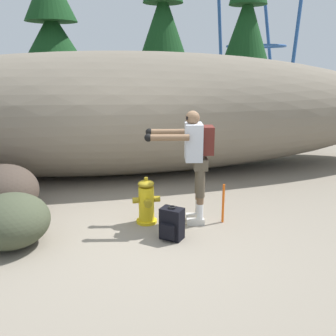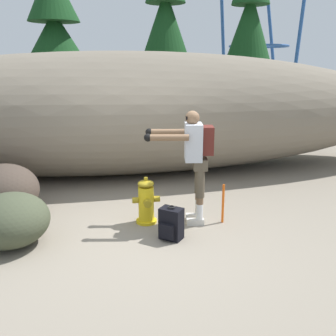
# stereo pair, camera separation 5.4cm
# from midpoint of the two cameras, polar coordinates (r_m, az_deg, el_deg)

# --- Properties ---
(ground_plane) EXTENTS (56.00, 56.00, 0.04)m
(ground_plane) POSITION_cam_midpoint_polar(r_m,az_deg,el_deg) (5.48, -2.75, -9.83)
(ground_plane) COLOR gray
(dirt_embankment) EXTENTS (13.16, 3.20, 2.58)m
(dirt_embankment) POSITION_cam_midpoint_polar(r_m,az_deg,el_deg) (8.24, -6.09, 8.19)
(dirt_embankment) COLOR #756B5B
(dirt_embankment) RESTS_ON ground_plane
(fire_hydrant) EXTENTS (0.41, 0.36, 0.71)m
(fire_hydrant) POSITION_cam_midpoint_polar(r_m,az_deg,el_deg) (5.67, -3.04, -5.15)
(fire_hydrant) COLOR gold
(fire_hydrant) RESTS_ON ground_plane
(utility_worker) EXTENTS (1.02, 0.63, 1.68)m
(utility_worker) POSITION_cam_midpoint_polar(r_m,az_deg,el_deg) (5.47, 4.24, 2.26)
(utility_worker) COLOR beige
(utility_worker) RESTS_ON ground_plane
(spare_backpack) EXTENTS (0.36, 0.36, 0.47)m
(spare_backpack) POSITION_cam_midpoint_polar(r_m,az_deg,el_deg) (5.19, 0.77, -8.42)
(spare_backpack) COLOR black
(spare_backpack) RESTS_ON ground_plane
(boulder_mid) EXTENTS (1.45, 1.46, 0.82)m
(boulder_mid) POSITION_cam_midpoint_polar(r_m,az_deg,el_deg) (6.42, -23.17, -3.11)
(boulder_mid) COLOR #42362E
(boulder_mid) RESTS_ON ground_plane
(boulder_small) EXTENTS (1.15, 1.17, 0.70)m
(boulder_small) POSITION_cam_midpoint_polar(r_m,az_deg,el_deg) (5.37, -22.38, -7.26)
(boulder_small) COLOR #3E4430
(boulder_small) RESTS_ON ground_plane
(pine_tree_left) EXTENTS (2.95, 2.95, 5.85)m
(pine_tree_left) POSITION_cam_midpoint_polar(r_m,az_deg,el_deg) (15.53, -16.58, 19.05)
(pine_tree_left) COLOR #47331E
(pine_tree_left) RESTS_ON ground_plane
(pine_tree_center) EXTENTS (2.33, 2.33, 7.19)m
(pine_tree_center) POSITION_cam_midpoint_polar(r_m,az_deg,el_deg) (15.25, -0.28, 21.89)
(pine_tree_center) COLOR #47331E
(pine_tree_center) RESTS_ON ground_plane
(pine_tree_right) EXTENTS (2.18, 2.18, 7.14)m
(pine_tree_right) POSITION_cam_midpoint_polar(r_m,az_deg,el_deg) (15.46, 12.32, 21.20)
(pine_tree_right) COLOR #47331E
(pine_tree_right) RESTS_ON ground_plane
(survey_stake) EXTENTS (0.04, 0.04, 0.60)m
(survey_stake) POSITION_cam_midpoint_polar(r_m,az_deg,el_deg) (5.73, 8.55, -5.33)
(survey_stake) COLOR #E55914
(survey_stake) RESTS_ON ground_plane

